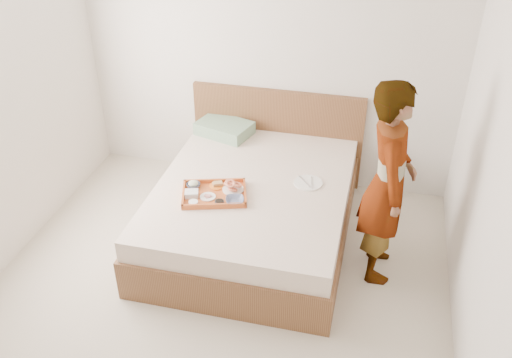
{
  "coord_description": "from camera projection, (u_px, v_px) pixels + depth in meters",
  "views": [
    {
      "loc": [
        1.04,
        -2.73,
        3.06
      ],
      "look_at": [
        0.16,
        0.9,
        0.65
      ],
      "focal_mm": 39.19,
      "sensor_mm": 36.0,
      "label": 1
    }
  ],
  "objects": [
    {
      "name": "pillow",
      "position": [
        224.0,
        128.0,
        5.32
      ],
      "size": [
        0.57,
        0.46,
        0.12
      ],
      "primitive_type": "cube",
      "rotation": [
        0.0,
        0.0,
        -0.29
      ],
      "color": "gray",
      "rests_on": "bed"
    },
    {
      "name": "cheese_round",
      "position": [
        193.0,
        203.0,
        4.34
      ],
      "size": [
        0.09,
        0.09,
        0.03
      ],
      "primitive_type": "cylinder",
      "rotation": [
        0.0,
        0.0,
        0.29
      ],
      "color": "white",
      "rests_on": "tray"
    },
    {
      "name": "bread_plate",
      "position": [
        217.0,
        186.0,
        4.55
      ],
      "size": [
        0.15,
        0.15,
        0.01
      ],
      "primitive_type": "cylinder",
      "rotation": [
        0.0,
        0.0,
        0.29
      ],
      "color": "orange",
      "rests_on": "tray"
    },
    {
      "name": "wall_back",
      "position": [
        268.0,
        52.0,
        5.03
      ],
      "size": [
        3.5,
        0.01,
        2.6
      ],
      "primitive_type": "cube",
      "color": "silver",
      "rests_on": "ground"
    },
    {
      "name": "dinner_plate",
      "position": [
        308.0,
        183.0,
        4.61
      ],
      "size": [
        0.31,
        0.31,
        0.01
      ],
      "primitive_type": "cylinder",
      "rotation": [
        0.0,
        0.0,
        0.36
      ],
      "color": "white",
      "rests_on": "bed"
    },
    {
      "name": "bed",
      "position": [
        253.0,
        210.0,
        4.75
      ],
      "size": [
        1.65,
        2.0,
        0.53
      ],
      "primitive_type": "cube",
      "color": "brown",
      "rests_on": "ground"
    },
    {
      "name": "ground",
      "position": [
        206.0,
        315.0,
        4.1
      ],
      "size": [
        3.5,
        4.0,
        0.01
      ],
      "primitive_type": "cube",
      "color": "#BFB7A2",
      "rests_on": "ground"
    },
    {
      "name": "person",
      "position": [
        388.0,
        183.0,
        4.1
      ],
      "size": [
        0.44,
        0.63,
        1.63
      ],
      "primitive_type": "imported",
      "rotation": [
        0.0,
        0.0,
        1.66
      ],
      "color": "#F0E2D1",
      "rests_on": "ground"
    },
    {
      "name": "salad_bowl",
      "position": [
        193.0,
        185.0,
        4.54
      ],
      "size": [
        0.14,
        0.14,
        0.03
      ],
      "primitive_type": "imported",
      "rotation": [
        0.0,
        0.0,
        0.29
      ],
      "color": "#1B214A",
      "rests_on": "tray"
    },
    {
      "name": "meat_plate",
      "position": [
        208.0,
        197.0,
        4.42
      ],
      "size": [
        0.16,
        0.16,
        0.01
      ],
      "primitive_type": "cylinder",
      "rotation": [
        0.0,
        0.0,
        0.29
      ],
      "color": "white",
      "rests_on": "tray"
    },
    {
      "name": "sauce_dish",
      "position": [
        219.0,
        203.0,
        4.34
      ],
      "size": [
        0.09,
        0.09,
        0.03
      ],
      "primitive_type": "cylinder",
      "rotation": [
        0.0,
        0.0,
        0.29
      ],
      "color": "black",
      "rests_on": "tray"
    },
    {
      "name": "wall_right",
      "position": [
        500.0,
        203.0,
        3.05
      ],
      "size": [
        0.01,
        4.0,
        2.6
      ],
      "primitive_type": "cube",
      "color": "silver",
      "rests_on": "ground"
    },
    {
      "name": "prawn_plate",
      "position": [
        233.0,
        189.0,
        4.51
      ],
      "size": [
        0.22,
        0.22,
        0.01
      ],
      "primitive_type": "cylinder",
      "rotation": [
        0.0,
        0.0,
        0.29
      ],
      "color": "white",
      "rests_on": "tray"
    },
    {
      "name": "headboard",
      "position": [
        277.0,
        136.0,
        5.43
      ],
      "size": [
        1.65,
        0.06,
        0.95
      ],
      "primitive_type": "cube",
      "color": "brown",
      "rests_on": "ground"
    },
    {
      "name": "tray",
      "position": [
        214.0,
        194.0,
        4.45
      ],
      "size": [
        0.59,
        0.5,
        0.05
      ],
      "primitive_type": "cube",
      "rotation": [
        0.0,
        0.0,
        0.29
      ],
      "color": "#C05320",
      "rests_on": "bed"
    },
    {
      "name": "navy_bowl_big",
      "position": [
        235.0,
        200.0,
        4.36
      ],
      "size": [
        0.18,
        0.18,
        0.04
      ],
      "primitive_type": "imported",
      "rotation": [
        0.0,
        0.0,
        0.29
      ],
      "color": "#1B214A",
      "rests_on": "tray"
    },
    {
      "name": "plastic_tub",
      "position": [
        192.0,
        194.0,
        4.42
      ],
      "size": [
        0.13,
        0.11,
        0.05
      ],
      "primitive_type": "cube",
      "rotation": [
        0.0,
        0.0,
        0.29
      ],
      "color": "silver",
      "rests_on": "tray"
    }
  ]
}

